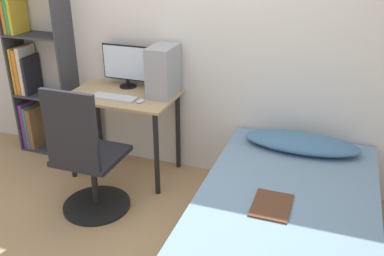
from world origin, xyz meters
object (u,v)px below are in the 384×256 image
object	(u,v)px
bed	(283,229)
office_chair	(88,166)
keyboard	(114,97)
monitor	(127,65)
pc_tower	(163,71)
bookshelf	(32,69)

from	to	relation	value
bed	office_chair	bearing A→B (deg)	178.72
office_chair	keyboard	xyz separation A→B (m)	(-0.04, 0.55, 0.37)
monitor	keyboard	xyz separation A→B (m)	(0.03, -0.32, -0.20)
pc_tower	bed	bearing A→B (deg)	-34.00
bookshelf	keyboard	xyz separation A→B (m)	(1.05, -0.27, -0.07)
bed	keyboard	world-z (taller)	keyboard
bed	pc_tower	xyz separation A→B (m)	(-1.21, 0.81, 0.75)
monitor	bed	bearing A→B (deg)	-29.36
bed	keyboard	distance (m)	1.77
bookshelf	office_chair	distance (m)	1.43
pc_tower	office_chair	bearing A→B (deg)	-112.44
keyboard	pc_tower	size ratio (longest dim) A/B	0.92
monitor	keyboard	size ratio (longest dim) A/B	1.19
monitor	keyboard	bearing A→B (deg)	-84.61
office_chair	keyboard	size ratio (longest dim) A/B	2.74
office_chair	pc_tower	size ratio (longest dim) A/B	2.52
bookshelf	pc_tower	world-z (taller)	bookshelf
bookshelf	pc_tower	size ratio (longest dim) A/B	4.16
bookshelf	monitor	world-z (taller)	bookshelf
keyboard	pc_tower	bearing A→B (deg)	31.94
office_chair	pc_tower	distance (m)	1.02
office_chair	keyboard	world-z (taller)	office_chair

